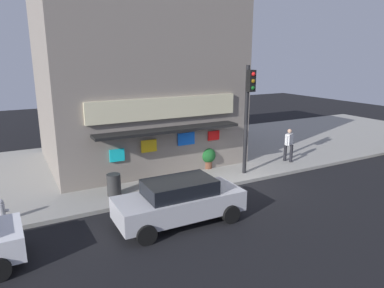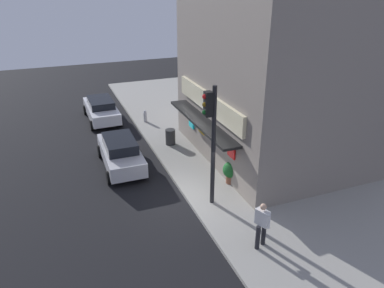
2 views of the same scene
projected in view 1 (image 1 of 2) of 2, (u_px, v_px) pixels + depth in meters
The scene contains 9 objects.
ground_plane at pixel (242, 184), 15.52m from camera, with size 58.75×58.75×0.00m, color black.
sidewalk at pixel (187, 154), 19.98m from camera, with size 39.16×10.49×0.15m, color gray.
corner_building at pixel (137, 81), 18.24m from camera, with size 9.27×8.07×8.24m.
traffic_light at pixel (248, 106), 15.73m from camera, with size 0.32×0.58×5.00m.
fire_hydrant at pixel (2, 210), 11.68m from camera, with size 0.46×0.22×0.78m.
trash_can at pixel (114, 185), 13.84m from camera, with size 0.55×0.55×0.87m, color #2D2D2D.
pedestrian at pixel (289, 143), 18.17m from camera, with size 0.61×0.52×1.74m.
potted_plant_by_doorway at pixel (208, 156), 17.16m from camera, with size 0.75×0.75×1.04m.
parked_car_silver at pixel (180, 201), 11.81m from camera, with size 4.36×1.95×1.53m.
Camera 1 is at (-8.87, -11.82, 5.53)m, focal length 32.75 mm.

